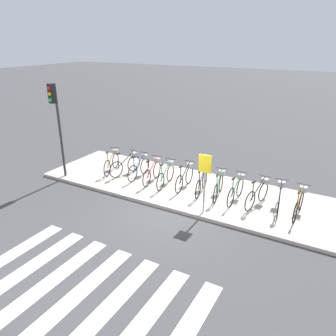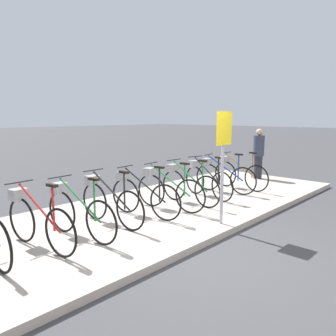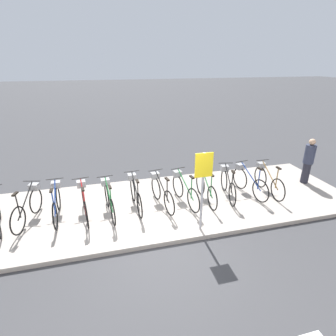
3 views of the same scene
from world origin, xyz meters
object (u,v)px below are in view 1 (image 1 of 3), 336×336
parked_bicycle_0 (112,162)px  parked_bicycle_11 (299,203)px  traffic_light (56,112)px  parked_bicycle_3 (153,171)px  parked_bicycle_7 (219,185)px  parked_bicycle_8 (237,189)px  parked_bicycle_5 (185,177)px  parked_bicycle_1 (127,164)px  sign_post (205,174)px  parked_bicycle_10 (279,198)px  parked_bicycle_4 (166,174)px  parked_bicycle_2 (140,167)px  parked_bicycle_6 (202,181)px  parked_bicycle_9 (258,193)px

parked_bicycle_0 → parked_bicycle_11: size_ratio=0.96×
traffic_light → parked_bicycle_11: bearing=8.8°
parked_bicycle_3 → parked_bicycle_7: size_ratio=1.01×
parked_bicycle_3 → parked_bicycle_11: same height
parked_bicycle_3 → parked_bicycle_11: size_ratio=0.99×
parked_bicycle_8 → traffic_light: (-7.17, -1.46, 2.33)m
parked_bicycle_5 → parked_bicycle_11: size_ratio=1.00×
parked_bicycle_1 → sign_post: size_ratio=0.81×
parked_bicycle_10 → traffic_light: (-8.68, -1.51, 2.33)m
parked_bicycle_0 → parked_bicycle_1: 0.74m
sign_post → parked_bicycle_1: bearing=160.2°
parked_bicycle_4 → parked_bicycle_11: (5.05, 0.03, 0.00)m
parked_bicycle_0 → traffic_light: size_ratio=0.42×
parked_bicycle_10 → parked_bicycle_11: same height
parked_bicycle_3 → parked_bicycle_2: bearing=170.0°
parked_bicycle_7 → sign_post: sign_post is taller
parked_bicycle_0 → traffic_light: (-1.46, -1.50, 2.33)m
parked_bicycle_2 → parked_bicycle_5: same height
parked_bicycle_4 → parked_bicycle_2: bearing=173.0°
parked_bicycle_6 → parked_bicycle_4: bearing=-176.6°
parked_bicycle_7 → parked_bicycle_4: bearing=-178.6°
parked_bicycle_11 → parked_bicycle_7: bearing=179.5°
parked_bicycle_1 → parked_bicycle_5: 2.85m
parked_bicycle_10 → parked_bicycle_4: bearing=-178.7°
parked_bicycle_2 → parked_bicycle_11: (6.44, -0.14, 0.00)m
traffic_light → parked_bicycle_10: bearing=9.9°
parked_bicycle_2 → parked_bicycle_6: bearing=-1.6°
parked_bicycle_6 → parked_bicycle_8: (1.38, -0.04, 0.00)m
parked_bicycle_0 → parked_bicycle_6: (4.33, -0.00, 0.00)m
parked_bicycle_10 → parked_bicycle_9: bearing=-179.8°
parked_bicycle_0 → sign_post: sign_post is taller
parked_bicycle_0 → parked_bicycle_6: 4.33m
parked_bicycle_2 → parked_bicycle_3: same height
parked_bicycle_4 → parked_bicycle_0: bearing=178.1°
parked_bicycle_3 → traffic_light: (-3.62, -1.45, 2.33)m
parked_bicycle_5 → parked_bicycle_8: size_ratio=1.00×
traffic_light → sign_post: traffic_light is taller
parked_bicycle_4 → parked_bicycle_11: bearing=0.3°
parked_bicycle_8 → parked_bicycle_10: bearing=1.9°
parked_bicycle_10 → parked_bicycle_5: bearing=178.9°
parked_bicycle_10 → parked_bicycle_11: (0.65, -0.07, 0.00)m
parked_bicycle_0 → parked_bicycle_10: same height
parked_bicycle_10 → parked_bicycle_1: bearing=179.3°
parked_bicycle_10 → traffic_light: traffic_light is taller
sign_post → parked_bicycle_8: bearing=64.4°
parked_bicycle_5 → parked_bicycle_11: (4.28, -0.14, 0.00)m
parked_bicycle_1 → parked_bicycle_6: bearing=-1.4°
parked_bicycle_4 → parked_bicycle_6: 1.52m
sign_post → parked_bicycle_6: bearing=115.6°
sign_post → parked_bicycle_7: bearing=90.0°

